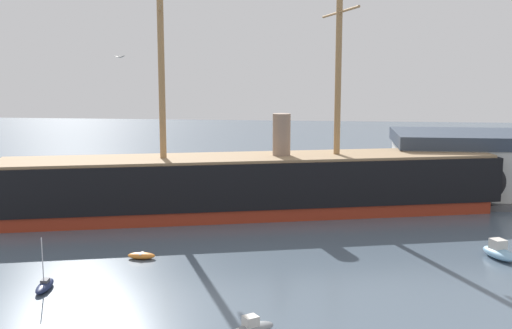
% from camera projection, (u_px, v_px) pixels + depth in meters
% --- Properties ---
extents(tall_ship, '(75.35, 27.75, 37.11)m').
position_uv_depth(tall_ship, '(252.00, 184.00, 79.88)').
color(tall_ship, maroon).
rests_on(tall_ship, ground).
extents(motorboat_near_centre, '(3.44, 3.12, 1.38)m').
position_uv_depth(motorboat_near_centre, '(253.00, 327.00, 44.24)').
color(motorboat_near_centre, gray).
rests_on(motorboat_near_centre, ground).
extents(sailboat_mid_left, '(1.53, 3.69, 4.67)m').
position_uv_depth(sailboat_mid_left, '(45.00, 286.00, 53.03)').
color(sailboat_mid_left, '#1E284C').
rests_on(sailboat_mid_left, ground).
extents(dinghy_alongside_bow, '(2.81, 1.31, 0.65)m').
position_uv_depth(dinghy_alongside_bow, '(141.00, 256.00, 61.68)').
color(dinghy_alongside_bow, orange).
rests_on(dinghy_alongside_bow, ground).
extents(motorboat_alongside_stern, '(3.54, 4.95, 1.92)m').
position_uv_depth(motorboat_alongside_stern, '(499.00, 252.00, 61.72)').
color(motorboat_alongside_stern, '#7FB2D6').
rests_on(motorboat_alongside_stern, ground).
extents(motorboat_distant_centre, '(1.93, 3.49, 1.39)m').
position_uv_depth(motorboat_distant_centre, '(327.00, 195.00, 90.55)').
color(motorboat_distant_centre, '#7FB2D6').
rests_on(motorboat_distant_centre, ground).
extents(seagull_in_flight, '(1.01, 1.03, 0.14)m').
position_uv_depth(seagull_in_flight, '(120.00, 57.00, 40.95)').
color(seagull_in_flight, silver).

